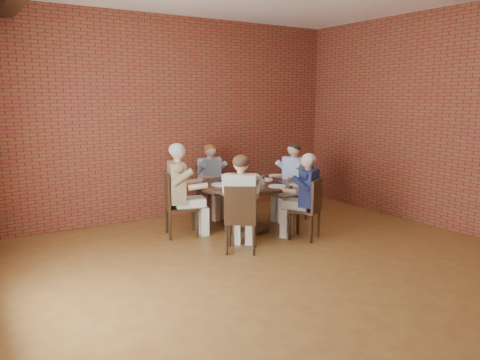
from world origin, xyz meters
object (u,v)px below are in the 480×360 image
chair_b (209,188)px  chair_e (310,207)px  diner_b (211,181)px  chair_d (241,216)px  chair_c (175,202)px  dining_table (247,197)px  diner_e (305,197)px  diner_a (292,182)px  chair_a (295,190)px  smartphone (279,182)px  diner_d (241,204)px  diner_c (181,190)px

chair_b → chair_e: size_ratio=1.00×
diner_b → chair_d: diner_b is taller
chair_c → dining_table: bearing=-90.0°
chair_c → chair_d: size_ratio=1.05×
diner_b → diner_e: size_ratio=1.00×
diner_b → diner_e: bearing=-77.1°
diner_a → diner_e: (-0.53, -0.97, -0.02)m
dining_table → chair_a: size_ratio=1.55×
chair_b → chair_a: bearing=-42.9°
chair_e → diner_b: bearing=-103.5°
diner_a → chair_c: size_ratio=1.35×
dining_table → smartphone: (0.44, -0.24, 0.23)m
chair_b → diner_d: size_ratio=0.68×
diner_b → diner_e: 1.93m
chair_a → chair_d: 2.02m
diner_c → chair_b: bearing=-31.9°
dining_table → diner_b: diner_b is taller
diner_d → diner_e: (1.09, -0.02, -0.03)m
chair_b → smartphone: size_ratio=6.31×
chair_c → diner_e: (1.54, -1.14, 0.11)m
diner_a → chair_c: 2.08m
diner_b → diner_e: diner_e is taller
chair_d → diner_a: bearing=-111.5°
diner_b → chair_d: (-0.61, -1.90, -0.13)m
dining_table → chair_b: (-0.06, 1.11, -0.04)m
diner_d → diner_e: size_ratio=1.04×
dining_table → diner_a: diner_a is taller
diner_e → smartphone: size_ratio=8.87×
diner_b → chair_b: bearing=90.0°
diner_a → chair_e: bearing=-33.3°
chair_d → diner_e: size_ratio=0.73×
chair_c → diner_d: (0.46, -1.12, 0.13)m
chair_c → chair_e: chair_c is taller
diner_c → chair_d: (0.32, -1.16, -0.19)m
chair_d → chair_e: size_ratio=1.03×
chair_c → chair_b: bearing=-35.5°
chair_b → chair_c: chair_c is taller
dining_table → chair_b: chair_b is taller
diner_d → chair_d: bearing=90.0°
diner_b → chair_d: size_ratio=1.36×
chair_b → diner_c: 1.25m
chair_a → diner_c: size_ratio=0.66×
diner_c → chair_a: bearing=-77.4°
dining_table → chair_a: bearing=7.9°
chair_b → chair_c: (-1.01, -0.80, 0.03)m
chair_a → chair_c: (-2.15, 0.16, 0.02)m
diner_a → smartphone: (-0.56, -0.38, 0.10)m
diner_b → smartphone: diner_b is taller
diner_c → dining_table: bearing=-90.0°
chair_e → smartphone: bearing=-114.0°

